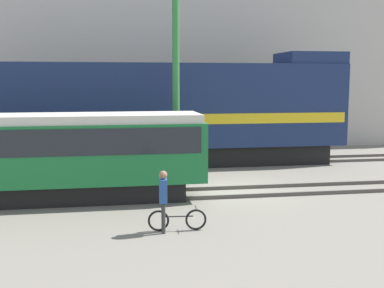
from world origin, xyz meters
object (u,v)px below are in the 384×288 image
at_px(bicycle, 177,220).
at_px(freight_locomotive, 155,113).
at_px(person, 163,195).
at_px(utility_pole_left, 176,80).
at_px(streetcar, 28,153).

bearing_deg(bicycle, freight_locomotive, 88.17).
bearing_deg(person, bicycle, 16.43).
bearing_deg(person, utility_pole_left, 79.64).
distance_m(freight_locomotive, utility_pole_left, 3.76).
bearing_deg(streetcar, bicycle, -41.32).
height_order(freight_locomotive, bicycle, freight_locomotive).
bearing_deg(bicycle, person, -163.57).
xyz_separation_m(person, utility_pole_left, (1.39, 7.58, 3.18)).
bearing_deg(streetcar, freight_locomotive, 53.09).
relative_size(streetcar, utility_pole_left, 1.44).
relative_size(freight_locomotive, person, 11.00).
height_order(person, utility_pole_left, utility_pole_left).
relative_size(bicycle, utility_pole_left, 0.20).
bearing_deg(person, freight_locomotive, 86.05).
height_order(bicycle, utility_pole_left, utility_pole_left).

